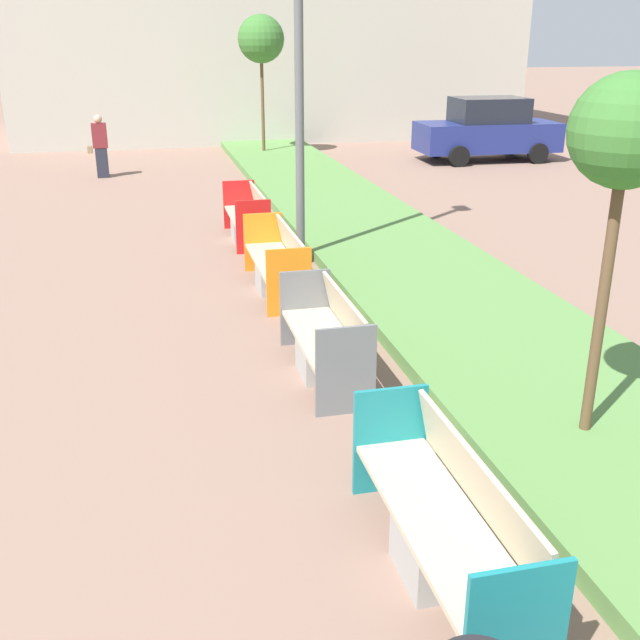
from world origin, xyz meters
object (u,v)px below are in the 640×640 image
bench_teal_frame (445,530)px  sapling_tree_far (261,40)px  bench_red_frame (248,221)px  bench_orange_frame (278,267)px  bench_grey_frame (326,345)px  sapling_tree_near (626,137)px  pedestrian_walking (100,146)px  parked_car_distant (487,130)px

bench_teal_frame → sapling_tree_far: size_ratio=0.54×
bench_red_frame → bench_teal_frame: bearing=-90.0°
bench_teal_frame → bench_orange_frame: (-0.00, 6.50, -0.00)m
bench_grey_frame → sapling_tree_near: (1.96, -2.07, 2.45)m
bench_orange_frame → pedestrian_walking: bearing=105.3°
bench_red_frame → sapling_tree_far: size_ratio=0.46×
pedestrian_walking → parked_car_distant: size_ratio=0.39×
bench_orange_frame → pedestrian_walking: (-2.88, 10.51, 0.46)m
bench_orange_frame → parked_car_distant: 13.74m
parked_car_distant → bench_orange_frame: bearing=-125.8°
bench_grey_frame → bench_red_frame: bearing=90.0°
sapling_tree_near → pedestrian_walking: 16.48m
bench_orange_frame → pedestrian_walking: pedestrian_walking is taller
sapling_tree_far → pedestrian_walking: size_ratio=2.55×
parked_car_distant → bench_red_frame: bearing=-135.3°
bench_red_frame → sapling_tree_near: (1.96, -8.20, 2.45)m
sapling_tree_far → pedestrian_walking: sapling_tree_far is taller
bench_orange_frame → parked_car_distant: parked_car_distant is taller
bench_orange_frame → sapling_tree_near: (1.95, -5.12, 2.45)m
bench_teal_frame → bench_grey_frame: same height
bench_teal_frame → bench_grey_frame: 3.44m
bench_orange_frame → parked_car_distant: (8.41, 10.85, 0.54)m
bench_red_frame → pedestrian_walking: 7.99m
bench_grey_frame → parked_car_distant: (8.41, 13.91, 0.55)m
bench_teal_frame → sapling_tree_near: (1.95, 1.37, 2.44)m
sapling_tree_far → parked_car_distant: size_ratio=0.98×
bench_teal_frame → pedestrian_walking: pedestrian_walking is taller
bench_red_frame → sapling_tree_far: sapling_tree_far is taller
bench_red_frame → sapling_tree_near: bearing=-76.6°
sapling_tree_near → pedestrian_walking: size_ratio=2.03×
bench_teal_frame → parked_car_distant: (8.41, 17.35, 0.54)m
sapling_tree_far → pedestrian_walking: 6.15m
parked_car_distant → pedestrian_walking: bearing=-176.3°
parked_car_distant → bench_teal_frame: bearing=-113.9°
bench_grey_frame → sapling_tree_near: size_ratio=0.58×
bench_grey_frame → bench_teal_frame: bearing=-89.9°
sapling_tree_near → sapling_tree_far: sapling_tree_far is taller
bench_teal_frame → pedestrian_walking: size_ratio=1.37×
sapling_tree_near → parked_car_distant: bearing=68.0°
parked_car_distant → bench_grey_frame: bearing=-119.2°
bench_teal_frame → bench_red_frame: (-0.00, 9.57, -0.01)m
bench_grey_frame → pedestrian_walking: 13.88m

